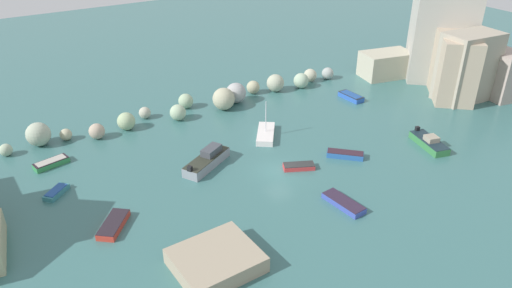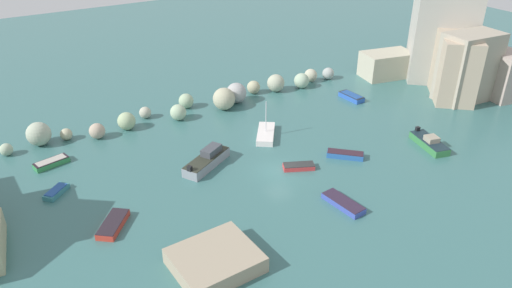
% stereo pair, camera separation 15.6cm
% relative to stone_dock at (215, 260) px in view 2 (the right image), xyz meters
% --- Properties ---
extents(cove_water, '(160.00, 160.00, 0.00)m').
position_rel_stone_dock_xyz_m(cove_water, '(11.60, 8.82, -0.65)').
color(cove_water, '#3A6C6B').
rests_on(cove_water, ground).
extents(cliff_headland_right, '(20.19, 19.05, 12.46)m').
position_rel_stone_dock_xyz_m(cliff_headland_right, '(44.40, 15.32, 3.98)').
color(cliff_headland_right, '#B0A196').
rests_on(cliff_headland_right, ground).
extents(rock_breakwater, '(44.13, 5.18, 2.79)m').
position_rel_stone_dock_xyz_m(rock_breakwater, '(11.82, 25.95, 0.47)').
color(rock_breakwater, '#A9BB9E').
rests_on(rock_breakwater, ground).
extents(stone_dock, '(6.26, 5.55, 1.30)m').
position_rel_stone_dock_xyz_m(stone_dock, '(0.00, 0.00, 0.00)').
color(stone_dock, tan).
rests_on(stone_dock, ground).
extents(moored_boat_0, '(6.02, 4.47, 1.72)m').
position_rel_stone_dock_xyz_m(moored_boat_0, '(6.01, 13.46, -0.01)').
color(moored_boat_0, gray).
rests_on(moored_boat_0, cove_water).
extents(moored_boat_1, '(2.65, 2.54, 0.53)m').
position_rel_stone_dock_xyz_m(moored_boat_1, '(-8.07, 16.11, -0.39)').
color(moored_boat_1, teal).
rests_on(moored_boat_1, cove_water).
extents(moored_boat_2, '(4.32, 5.00, 4.26)m').
position_rel_stone_dock_xyz_m(moored_boat_2, '(14.41, 15.72, -0.32)').
color(moored_boat_2, white).
rests_on(moored_boat_2, cove_water).
extents(moored_boat_3, '(1.82, 4.23, 0.57)m').
position_rel_stone_dock_xyz_m(moored_boat_3, '(13.18, 1.03, -0.37)').
color(moored_boat_3, '#3C4EAD').
rests_on(moored_boat_3, cove_water).
extents(moored_boat_4, '(1.57, 3.59, 0.68)m').
position_rel_stone_dock_xyz_m(moored_boat_4, '(29.69, 18.80, -0.30)').
color(moored_boat_4, blue).
rests_on(moored_boat_4, cove_water).
extents(moored_boat_5, '(3.30, 2.38, 0.51)m').
position_rel_stone_dock_xyz_m(moored_boat_5, '(13.51, 8.17, -0.40)').
color(moored_boat_5, '#D0393B').
rests_on(moored_boat_5, cove_water).
extents(moored_boat_6, '(3.53, 3.86, 0.59)m').
position_rel_stone_dock_xyz_m(moored_boat_6, '(-5.06, 8.63, -0.36)').
color(moored_boat_6, red).
rests_on(moored_boat_6, cove_water).
extents(moored_boat_7, '(2.98, 5.28, 1.34)m').
position_rel_stone_dock_xyz_m(moored_boat_7, '(28.21, 4.56, -0.17)').
color(moored_boat_7, '#367C42').
rests_on(moored_boat_7, cove_water).
extents(moored_boat_8, '(3.47, 3.41, 0.63)m').
position_rel_stone_dock_xyz_m(moored_boat_8, '(18.95, 7.50, -0.34)').
color(moored_boat_8, '#2A60AE').
rests_on(moored_boat_8, cove_water).
extents(moored_boat_9, '(3.58, 1.96, 0.61)m').
position_rel_stone_dock_xyz_m(moored_boat_9, '(-7.39, 21.69, -0.33)').
color(moored_boat_9, '#348D4E').
rests_on(moored_boat_9, cove_water).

